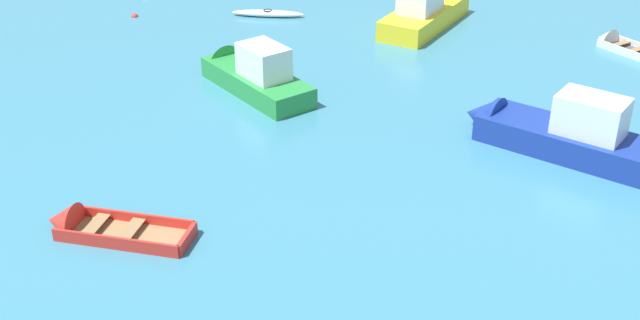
{
  "coord_description": "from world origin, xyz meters",
  "views": [
    {
      "loc": [
        4.04,
        -1.47,
        12.22
      ],
      "look_at": [
        0.0,
        20.41,
        0.15
      ],
      "focal_mm": 44.81,
      "sensor_mm": 36.0,
      "label": 1
    }
  ],
  "objects_px": {
    "motor_launch_yellow_distant_center": "(429,10)",
    "kayak_white_back_row_right": "(268,13)",
    "rowboat_red_midfield_right": "(87,226)",
    "motor_launch_green_far_left": "(251,73)",
    "motor_launch_deep_blue_near_left": "(556,131)",
    "rowboat_white_outer_left": "(617,44)",
    "mooring_buoy_far_field": "(135,17)"
  },
  "relations": [
    {
      "from": "motor_launch_yellow_distant_center",
      "to": "kayak_white_back_row_right",
      "type": "xyz_separation_m",
      "value": [
        -7.66,
        -0.39,
        -0.49
      ]
    },
    {
      "from": "rowboat_red_midfield_right",
      "to": "motor_launch_yellow_distant_center",
      "type": "bearing_deg",
      "value": 67.34
    },
    {
      "from": "motor_launch_green_far_left",
      "to": "motor_launch_deep_blue_near_left",
      "type": "xyz_separation_m",
      "value": [
        11.08,
        -3.11,
        0.05
      ]
    },
    {
      "from": "kayak_white_back_row_right",
      "to": "motor_launch_deep_blue_near_left",
      "type": "bearing_deg",
      "value": -42.98
    },
    {
      "from": "rowboat_red_midfield_right",
      "to": "kayak_white_back_row_right",
      "type": "bearing_deg",
      "value": 88.67
    },
    {
      "from": "rowboat_red_midfield_right",
      "to": "motor_launch_deep_blue_near_left",
      "type": "distance_m",
      "value": 14.92
    },
    {
      "from": "rowboat_white_outer_left",
      "to": "mooring_buoy_far_field",
      "type": "bearing_deg",
      "value": 179.5
    },
    {
      "from": "rowboat_red_midfield_right",
      "to": "mooring_buoy_far_field",
      "type": "height_order",
      "value": "rowboat_red_midfield_right"
    },
    {
      "from": "motor_launch_deep_blue_near_left",
      "to": "mooring_buoy_far_field",
      "type": "distance_m",
      "value": 21.58
    },
    {
      "from": "kayak_white_back_row_right",
      "to": "motor_launch_green_far_left",
      "type": "bearing_deg",
      "value": -80.36
    },
    {
      "from": "motor_launch_green_far_left",
      "to": "rowboat_red_midfield_right",
      "type": "bearing_deg",
      "value": -100.29
    },
    {
      "from": "kayak_white_back_row_right",
      "to": "mooring_buoy_far_field",
      "type": "bearing_deg",
      "value": -169.36
    },
    {
      "from": "rowboat_white_outer_left",
      "to": "motor_launch_green_far_left",
      "type": "relative_size",
      "value": 0.58
    },
    {
      "from": "motor_launch_green_far_left",
      "to": "motor_launch_yellow_distant_center",
      "type": "height_order",
      "value": "motor_launch_green_far_left"
    },
    {
      "from": "kayak_white_back_row_right",
      "to": "mooring_buoy_far_field",
      "type": "relative_size",
      "value": 10.45
    },
    {
      "from": "motor_launch_green_far_left",
      "to": "rowboat_red_midfield_right",
      "type": "xyz_separation_m",
      "value": [
        -1.9,
        -10.45,
        -0.47
      ]
    },
    {
      "from": "motor_launch_green_far_left",
      "to": "motor_launch_yellow_distant_center",
      "type": "distance_m",
      "value": 10.9
    },
    {
      "from": "motor_launch_deep_blue_near_left",
      "to": "kayak_white_back_row_right",
      "type": "bearing_deg",
      "value": 137.02
    },
    {
      "from": "motor_launch_deep_blue_near_left",
      "to": "motor_launch_yellow_distant_center",
      "type": "relative_size",
      "value": 0.96
    },
    {
      "from": "motor_launch_green_far_left",
      "to": "kayak_white_back_row_right",
      "type": "xyz_separation_m",
      "value": [
        -1.46,
        8.57,
        -0.48
      ]
    },
    {
      "from": "motor_launch_green_far_left",
      "to": "motor_launch_yellow_distant_center",
      "type": "relative_size",
      "value": 0.79
    },
    {
      "from": "motor_launch_yellow_distant_center",
      "to": "rowboat_white_outer_left",
      "type": "bearing_deg",
      "value": -12.05
    },
    {
      "from": "kayak_white_back_row_right",
      "to": "mooring_buoy_far_field",
      "type": "height_order",
      "value": "kayak_white_back_row_right"
    },
    {
      "from": "rowboat_white_outer_left",
      "to": "rowboat_red_midfield_right",
      "type": "bearing_deg",
      "value": -132.83
    },
    {
      "from": "mooring_buoy_far_field",
      "to": "motor_launch_yellow_distant_center",
      "type": "bearing_deg",
      "value": 6.41
    },
    {
      "from": "motor_launch_green_far_left",
      "to": "motor_launch_deep_blue_near_left",
      "type": "distance_m",
      "value": 11.51
    },
    {
      "from": "rowboat_white_outer_left",
      "to": "rowboat_red_midfield_right",
      "type": "relative_size",
      "value": 0.75
    },
    {
      "from": "kayak_white_back_row_right",
      "to": "rowboat_white_outer_left",
      "type": "bearing_deg",
      "value": -4.94
    },
    {
      "from": "rowboat_red_midfield_right",
      "to": "motor_launch_deep_blue_near_left",
      "type": "height_order",
      "value": "motor_launch_deep_blue_near_left"
    },
    {
      "from": "motor_launch_deep_blue_near_left",
      "to": "mooring_buoy_far_field",
      "type": "bearing_deg",
      "value": 150.87
    },
    {
      "from": "motor_launch_green_far_left",
      "to": "kayak_white_back_row_right",
      "type": "bearing_deg",
      "value": 99.64
    },
    {
      "from": "rowboat_white_outer_left",
      "to": "motor_launch_deep_blue_near_left",
      "type": "bearing_deg",
      "value": -108.15
    }
  ]
}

